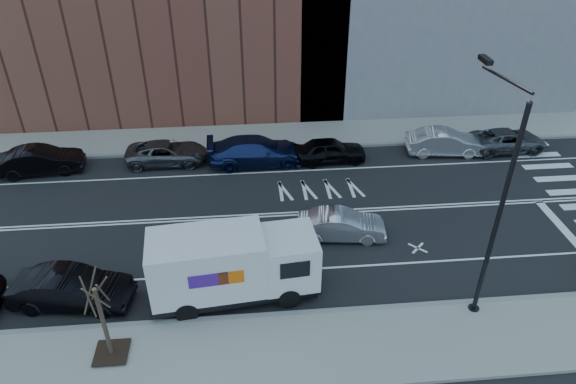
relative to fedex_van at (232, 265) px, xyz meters
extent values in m
plane|color=black|center=(2.56, 5.60, -1.63)|extent=(120.00, 120.00, 0.00)
cube|color=gray|center=(2.56, -3.20, -1.55)|extent=(44.00, 3.60, 0.15)
cube|color=gray|center=(2.56, 14.40, -1.55)|extent=(44.00, 3.60, 0.15)
cube|color=gray|center=(2.56, -1.40, -1.54)|extent=(44.00, 0.25, 0.17)
cube|color=gray|center=(2.56, 12.60, -1.54)|extent=(44.00, 0.25, 0.17)
cylinder|color=black|center=(9.56, -1.80, 2.87)|extent=(0.18, 0.18, 9.00)
cylinder|color=black|center=(9.56, -1.80, -1.53)|extent=(0.44, 0.44, 0.20)
sphere|color=black|center=(9.56, -1.80, 7.32)|extent=(0.20, 0.20, 0.20)
cylinder|color=black|center=(9.56, -0.10, 7.47)|extent=(0.11, 3.49, 0.48)
cube|color=black|center=(9.56, 1.60, 7.57)|extent=(0.25, 0.80, 0.18)
cube|color=#FFF2CC|center=(9.56, 1.60, 7.47)|extent=(0.18, 0.55, 0.03)
cube|color=black|center=(-4.44, -2.80, -1.40)|extent=(1.20, 1.20, 0.04)
cylinder|color=#382B1E|center=(-4.44, -2.80, 0.12)|extent=(0.16, 0.16, 3.20)
cylinder|color=#382B1E|center=(-4.19, -2.80, 1.52)|extent=(0.06, 0.80, 1.44)
cylinder|color=#382B1E|center=(-4.37, -2.56, 1.52)|extent=(0.81, 0.31, 1.19)
cylinder|color=#382B1E|center=(-4.65, -2.65, 1.52)|extent=(0.58, 0.76, 1.50)
cylinder|color=#382B1E|center=(-4.65, -2.95, 1.52)|extent=(0.47, 0.61, 1.37)
cylinder|color=#382B1E|center=(-4.37, -3.04, 1.52)|extent=(0.72, 0.29, 1.13)
cube|color=black|center=(-0.02, 0.00, -1.15)|extent=(6.82, 2.88, 0.32)
cube|color=silver|center=(2.32, 0.23, 0.03)|extent=(2.35, 2.50, 2.14)
cube|color=black|center=(3.41, 0.33, 0.35)|extent=(0.26, 1.98, 1.02)
cube|color=black|center=(2.44, -0.93, 0.35)|extent=(1.18, 0.16, 0.75)
cube|color=black|center=(2.21, 1.39, 0.35)|extent=(1.18, 0.16, 0.75)
cube|color=black|center=(3.37, 0.33, -1.04)|extent=(0.37, 2.15, 0.37)
cube|color=silver|center=(-0.98, -0.10, 0.24)|extent=(4.70, 2.78, 2.46)
cube|color=#47198C|center=(-0.86, -1.29, 0.40)|extent=(1.49, 0.17, 0.59)
cube|color=orange|center=(-0.01, -1.20, 0.40)|extent=(0.96, 0.11, 0.59)
cube|color=#47198C|center=(-1.09, 1.10, 0.40)|extent=(1.49, 0.17, 0.59)
cube|color=orange|center=(-0.24, 1.18, 0.40)|extent=(0.96, 0.11, 0.59)
cylinder|color=black|center=(2.21, -0.86, -1.18)|extent=(0.92, 0.39, 0.90)
cylinder|color=black|center=(2.01, 1.27, -1.18)|extent=(0.92, 0.39, 0.90)
cylinder|color=black|center=(-1.83, -1.25, -1.18)|extent=(0.92, 0.39, 0.90)
cylinder|color=black|center=(-2.04, 0.88, -1.18)|extent=(0.92, 0.39, 0.90)
imported|color=black|center=(-11.04, 11.09, -0.85)|extent=(4.88, 2.20, 1.55)
imported|color=#54575C|center=(-3.93, 11.59, -0.97)|extent=(4.78, 2.22, 1.33)
imported|color=navy|center=(1.35, 11.04, -0.80)|extent=(5.78, 2.50, 1.66)
imported|color=black|center=(5.76, 10.91, -0.90)|extent=(4.34, 1.90, 1.46)
imported|color=silver|center=(12.91, 11.24, -0.86)|extent=(4.80, 2.07, 1.54)
imported|color=#4C5054|center=(16.96, 11.33, -0.96)|extent=(4.83, 2.33, 1.33)
imported|color=silver|center=(5.11, 3.50, -0.94)|extent=(4.30, 1.89, 1.37)
imported|color=black|center=(-6.48, 0.08, -0.84)|extent=(4.96, 2.26, 1.58)
camera|label=1|loc=(0.81, -15.81, 13.58)|focal=32.00mm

